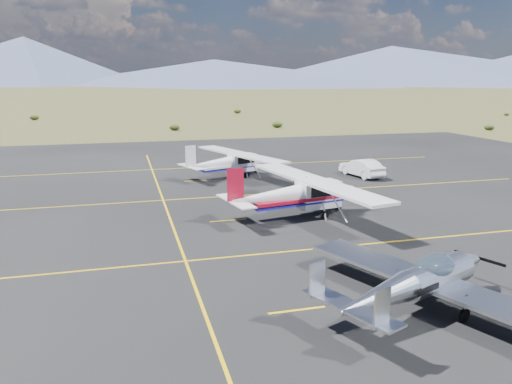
{
  "coord_description": "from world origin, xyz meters",
  "views": [
    {
      "loc": [
        -8.3,
        -17.88,
        7.58
      ],
      "look_at": [
        -1.55,
        7.07,
        1.6
      ],
      "focal_mm": 35.0,
      "sensor_mm": 36.0,
      "label": 1
    }
  ],
  "objects_px": {
    "aircraft_plain": "(229,162)",
    "sedan": "(362,168)",
    "aircraft_low_wing": "(420,282)",
    "aircraft_cessna": "(297,193)"
  },
  "relations": [
    {
      "from": "aircraft_plain",
      "to": "sedan",
      "type": "bearing_deg",
      "value": -34.04
    },
    {
      "from": "aircraft_low_wing",
      "to": "aircraft_plain",
      "type": "bearing_deg",
      "value": 70.88
    },
    {
      "from": "aircraft_cessna",
      "to": "sedan",
      "type": "bearing_deg",
      "value": 36.44
    },
    {
      "from": "aircraft_low_wing",
      "to": "sedan",
      "type": "height_order",
      "value": "aircraft_low_wing"
    },
    {
      "from": "aircraft_cessna",
      "to": "sedan",
      "type": "xyz_separation_m",
      "value": [
        8.76,
        9.53,
        -0.65
      ]
    },
    {
      "from": "aircraft_low_wing",
      "to": "aircraft_cessna",
      "type": "xyz_separation_m",
      "value": [
        -0.05,
        11.84,
        0.3
      ]
    },
    {
      "from": "aircraft_low_wing",
      "to": "sedan",
      "type": "xyz_separation_m",
      "value": [
        8.7,
        21.37,
        -0.35
      ]
    },
    {
      "from": "aircraft_plain",
      "to": "sedan",
      "type": "relative_size",
      "value": 2.53
    },
    {
      "from": "aircraft_plain",
      "to": "aircraft_cessna",
      "type": "bearing_deg",
      "value": -104.32
    },
    {
      "from": "aircraft_low_wing",
      "to": "aircraft_cessna",
      "type": "bearing_deg",
      "value": 67.99
    }
  ]
}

